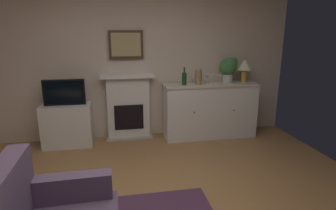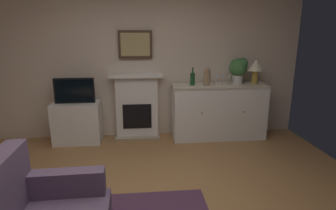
{
  "view_description": "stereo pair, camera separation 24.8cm",
  "coord_description": "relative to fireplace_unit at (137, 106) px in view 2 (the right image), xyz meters",
  "views": [
    {
      "loc": [
        -0.34,
        -2.23,
        1.75
      ],
      "look_at": [
        0.19,
        0.62,
        1.0
      ],
      "focal_mm": 29.6,
      "sensor_mm": 36.0,
      "label": 1
    },
    {
      "loc": [
        -0.1,
        -2.26,
        1.75
      ],
      "look_at": [
        0.19,
        0.62,
        1.0
      ],
      "focal_mm": 29.6,
      "sensor_mm": 36.0,
      "label": 2
    }
  ],
  "objects": [
    {
      "name": "wall_rear",
      "position": [
        0.17,
        0.13,
        0.8
      ],
      "size": [
        5.3,
        0.06,
        2.71
      ],
      "primitive_type": "cube",
      "color": "beige",
      "rests_on": "ground_plane"
    },
    {
      "name": "wine_glass_left",
      "position": [
        1.3,
        -0.23,
        0.51
      ],
      "size": [
        0.07,
        0.07,
        0.16
      ],
      "color": "silver",
      "rests_on": "sideboard_cabinet"
    },
    {
      "name": "sideboard_cabinet",
      "position": [
        1.38,
        -0.18,
        -0.08
      ],
      "size": [
        1.59,
        0.49,
        0.93
      ],
      "color": "white",
      "rests_on": "ground_plane"
    },
    {
      "name": "vase_decorative",
      "position": [
        1.15,
        -0.23,
        0.52
      ],
      "size": [
        0.11,
        0.11,
        0.28
      ],
      "color": "#9E7F5B",
      "rests_on": "sideboard_cabinet"
    },
    {
      "name": "tv_set",
      "position": [
        -0.98,
        -0.19,
        0.33
      ],
      "size": [
        0.62,
        0.07,
        0.4
      ],
      "color": "black",
      "rests_on": "tv_cabinet"
    },
    {
      "name": "table_lamp",
      "position": [
        1.97,
        -0.18,
        0.66
      ],
      "size": [
        0.26,
        0.26,
        0.4
      ],
      "color": "#B79338",
      "rests_on": "sideboard_cabinet"
    },
    {
      "name": "tv_cabinet",
      "position": [
        -0.98,
        -0.16,
        -0.21
      ],
      "size": [
        0.75,
        0.42,
        0.67
      ],
      "color": "white",
      "rests_on": "ground_plane"
    },
    {
      "name": "wine_glass_center",
      "position": [
        1.41,
        -0.23,
        0.51
      ],
      "size": [
        0.07,
        0.07,
        0.16
      ],
      "color": "silver",
      "rests_on": "sideboard_cabinet"
    },
    {
      "name": "potted_plant_small",
      "position": [
        1.7,
        -0.13,
        0.64
      ],
      "size": [
        0.3,
        0.3,
        0.43
      ],
      "color": "beige",
      "rests_on": "sideboard_cabinet"
    },
    {
      "name": "fireplace_unit",
      "position": [
        0.0,
        0.0,
        0.0
      ],
      "size": [
        0.87,
        0.3,
        1.1
      ],
      "color": "white",
      "rests_on": "ground_plane"
    },
    {
      "name": "framed_picture",
      "position": [
        0.0,
        0.05,
        1.03
      ],
      "size": [
        0.55,
        0.04,
        0.45
      ],
      "color": "#473323"
    },
    {
      "name": "wine_glass_right",
      "position": [
        1.52,
        -0.24,
        0.51
      ],
      "size": [
        0.07,
        0.07,
        0.16
      ],
      "color": "silver",
      "rests_on": "sideboard_cabinet"
    },
    {
      "name": "wine_bottle",
      "position": [
        0.91,
        -0.21,
        0.49
      ],
      "size": [
        0.08,
        0.08,
        0.29
      ],
      "color": "#193F1E",
      "rests_on": "sideboard_cabinet"
    }
  ]
}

